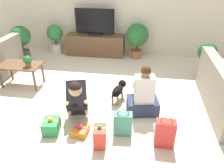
{
  "coord_description": "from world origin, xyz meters",
  "views": [
    {
      "loc": [
        0.93,
        -3.39,
        2.26
      ],
      "look_at": [
        0.41,
        -0.13,
        0.45
      ],
      "focal_mm": 35.0,
      "sensor_mm": 36.0,
      "label": 1
    }
  ],
  "objects": [
    {
      "name": "tabletop_plant",
      "position": [
        -1.35,
        0.31,
        0.59
      ],
      "size": [
        0.17,
        0.17,
        0.22
      ],
      "color": "#A36042",
      "rests_on": "coffee_table"
    },
    {
      "name": "tv_console",
      "position": [
        -0.44,
        2.34,
        0.29
      ],
      "size": [
        1.59,
        0.44,
        0.57
      ],
      "color": "brown",
      "rests_on": "ground_plane"
    },
    {
      "name": "wall_back",
      "position": [
        0.0,
        2.63,
        1.3
      ],
      "size": [
        8.4,
        0.06,
        2.6
      ],
      "color": "beige",
      "rests_on": "ground_plane"
    },
    {
      "name": "person_kneeling",
      "position": [
        -0.12,
        -0.47,
        0.33
      ],
      "size": [
        0.51,
        0.79,
        0.76
      ],
      "rotation": [
        0.0,
        0.0,
        0.29
      ],
      "color": "#23232D",
      "rests_on": "ground_plane"
    },
    {
      "name": "gift_box_a",
      "position": [
        -0.39,
        -0.96,
        0.11
      ],
      "size": [
        0.28,
        0.32,
        0.27
      ],
      "rotation": [
        0.0,
        0.0,
        0.18
      ],
      "color": "#2D934C",
      "rests_on": "ground_plane"
    },
    {
      "name": "potted_plant_back_right",
      "position": [
        0.71,
        2.29,
        0.6
      ],
      "size": [
        0.59,
        0.59,
        0.93
      ],
      "color": "#A36042",
      "rests_on": "ground_plane"
    },
    {
      "name": "person_sitting",
      "position": [
        0.96,
        -0.24,
        0.31
      ],
      "size": [
        0.58,
        0.54,
        0.9
      ],
      "rotation": [
        0.0,
        0.0,
        3.32
      ],
      "color": "#283351",
      "rests_on": "ground_plane"
    },
    {
      "name": "tv",
      "position": [
        -0.44,
        2.34,
        0.88
      ],
      "size": [
        1.06,
        0.2,
        0.7
      ],
      "color": "black",
      "rests_on": "tv_console"
    },
    {
      "name": "coffee_table",
      "position": [
        -1.57,
        0.37,
        0.4
      ],
      "size": [
        0.86,
        0.51,
        0.47
      ],
      "color": "brown",
      "rests_on": "ground_plane"
    },
    {
      "name": "ground_plane",
      "position": [
        0.0,
        0.0,
        0.0
      ],
      "size": [
        16.0,
        16.0,
        0.0
      ],
      "primitive_type": "plane",
      "color": "beige"
    },
    {
      "name": "dog",
      "position": [
        0.51,
        0.06,
        0.24
      ],
      "size": [
        0.26,
        0.54,
        0.35
      ],
      "rotation": [
        0.0,
        0.0,
        2.85
      ],
      "color": "black",
      "rests_on": "ground_plane"
    },
    {
      "name": "potted_plant_corner_left",
      "position": [
        -2.29,
        1.72,
        0.55
      ],
      "size": [
        0.52,
        0.52,
        0.9
      ],
      "color": "#4C4C51",
      "rests_on": "ground_plane"
    },
    {
      "name": "gift_box_c",
      "position": [
        0.06,
        -0.94,
        0.06
      ],
      "size": [
        0.25,
        0.26,
        0.17
      ],
      "rotation": [
        0.0,
        0.0,
        -0.1
      ],
      "color": "orange",
      "rests_on": "ground_plane"
    },
    {
      "name": "gift_bag_a",
      "position": [
        0.69,
        -0.84,
        0.19
      ],
      "size": [
        0.29,
        0.19,
        0.39
      ],
      "rotation": [
        0.0,
        0.0,
        0.09
      ],
      "color": "#4CA384",
      "rests_on": "ground_plane"
    },
    {
      "name": "gift_box_b",
      "position": [
        0.4,
        -1.13,
        0.15
      ],
      "size": [
        0.2,
        0.26,
        0.35
      ],
      "rotation": [
        0.0,
        0.0,
        0.14
      ],
      "color": "red",
      "rests_on": "ground_plane"
    },
    {
      "name": "potted_plant_back_left",
      "position": [
        -1.59,
        2.29,
        0.48
      ],
      "size": [
        0.44,
        0.44,
        0.82
      ],
      "color": "beige",
      "rests_on": "ground_plane"
    },
    {
      "name": "potted_plant_corner_right",
      "position": [
        2.29,
        1.39,
        0.51
      ],
      "size": [
        0.41,
        0.41,
        0.8
      ],
      "color": "#4C4C51",
      "rests_on": "ground_plane"
    },
    {
      "name": "gift_bag_b",
      "position": [
        1.29,
        -1.0,
        0.21
      ],
      "size": [
        0.27,
        0.17,
        0.44
      ],
      "rotation": [
        0.0,
        0.0,
        -0.0
      ],
      "color": "red",
      "rests_on": "ground_plane"
    }
  ]
}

